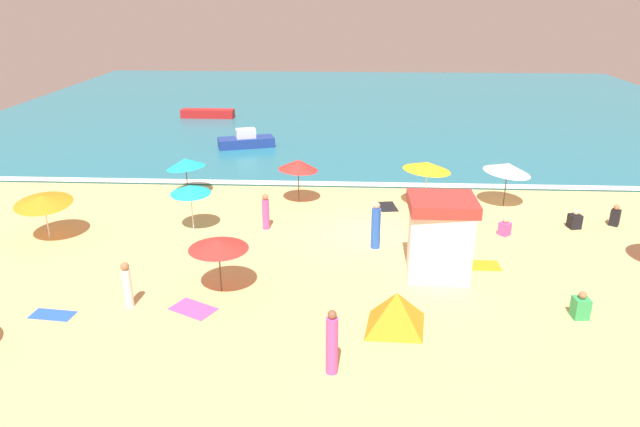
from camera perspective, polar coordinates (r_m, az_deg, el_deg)
ground_plane at (r=24.79m, az=4.26°, el=-1.92°), size 60.00×60.00×0.00m
ocean_water at (r=51.70m, az=3.64°, el=10.44°), size 60.00×44.00×0.10m
wave_breaker_foam at (r=30.65m, az=4.03°, el=2.90°), size 57.00×0.70×0.01m
lifeguard_cabana at (r=21.09m, az=11.69°, el=-2.19°), size 2.33×2.07×2.94m
beach_umbrella_0 at (r=27.55m, az=10.49°, el=4.59°), size 2.45×2.43×2.28m
beach_umbrella_1 at (r=29.58m, az=-13.08°, el=4.86°), size 2.38×2.35×1.98m
beach_umbrella_2 at (r=27.67m, az=-2.14°, el=4.81°), size 2.28×2.26×2.21m
beach_umbrella_3 at (r=25.01m, az=-12.62°, el=2.34°), size 1.88×1.89×2.08m
beach_umbrella_5 at (r=26.13m, az=-25.57°, el=1.26°), size 2.72×2.74×2.04m
beach_umbrella_8 at (r=19.67m, az=-9.95°, el=-2.99°), size 2.24×2.24×1.94m
beach_umbrella_9 at (r=28.61m, az=17.96°, el=4.28°), size 2.63×2.60×2.23m
beach_tent at (r=18.04m, az=7.48°, el=-9.38°), size 2.46×2.43×1.19m
beachgoer_0 at (r=25.61m, az=17.69°, el=-1.32°), size 0.57×0.57×0.80m
beachgoer_1 at (r=19.88m, az=-18.41°, el=-6.66°), size 0.41×0.41×1.59m
beachgoer_2 at (r=28.46m, az=27.01°, el=-0.23°), size 0.52×0.52×0.97m
beachgoer_3 at (r=23.11m, az=5.50°, el=-1.27°), size 0.52×0.52×1.93m
beachgoer_4 at (r=20.23m, az=24.23°, el=-8.34°), size 0.51×0.51×0.92m
beachgoer_5 at (r=25.49m, az=11.27°, el=-0.75°), size 0.52×0.52×0.87m
beachgoer_6 at (r=27.42m, az=23.74°, el=-0.62°), size 0.56×0.56×0.86m
beachgoer_8 at (r=25.00m, az=-5.36°, el=0.15°), size 0.41×0.41×1.58m
beachgoer_11 at (r=15.83m, az=1.18°, el=-12.63°), size 0.33×0.33×1.92m
beach_towel_0 at (r=27.85m, az=6.63°, el=0.68°), size 1.03×1.50×0.01m
beach_towel_1 at (r=22.67m, az=15.09°, el=-4.94°), size 1.77×0.91×0.01m
beach_towel_2 at (r=19.54m, az=-12.35°, el=-9.14°), size 1.69×1.45×0.01m
beach_towel_3 at (r=20.64m, az=-24.79°, el=-9.02°), size 1.44×0.77×0.01m
small_boat_0 at (r=47.61m, az=-10.97°, el=9.62°), size 4.17×1.09×0.65m
small_boat_1 at (r=38.17m, az=-7.28°, el=7.11°), size 3.80×2.35×1.18m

